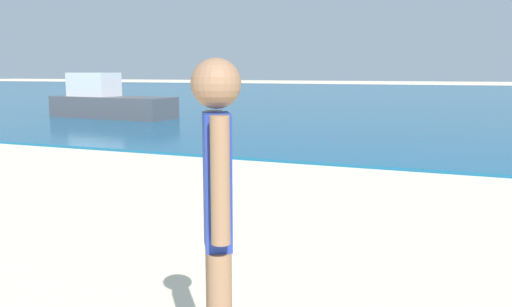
# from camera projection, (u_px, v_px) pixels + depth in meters

# --- Properties ---
(water) EXTENTS (160.00, 60.00, 0.06)m
(water) POSITION_uv_depth(u_px,v_px,m) (422.00, 95.00, 37.15)
(water) COLOR #14567F
(water) RESTS_ON ground
(person_standing) EXTENTS (0.25, 0.36, 1.76)m
(person_standing) POSITION_uv_depth(u_px,v_px,m) (218.00, 219.00, 2.47)
(person_standing) COLOR #936B4C
(person_standing) RESTS_ON ground
(boat_near) EXTENTS (4.82, 1.90, 1.60)m
(boat_near) POSITION_uv_depth(u_px,v_px,m) (109.00, 102.00, 18.64)
(boat_near) COLOR #4C4C51
(boat_near) RESTS_ON water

